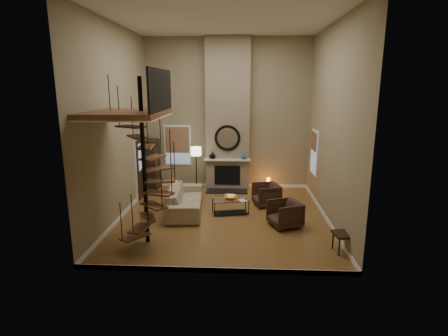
{
  "coord_description": "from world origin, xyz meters",
  "views": [
    {
      "loc": [
        0.52,
        -9.97,
        3.82
      ],
      "look_at": [
        0.0,
        0.4,
        1.4
      ],
      "focal_mm": 28.59,
      "sensor_mm": 36.0,
      "label": 1
    }
  ],
  "objects_px": {
    "hutch": "(153,164)",
    "armchair_far": "(287,214)",
    "accent_lamp": "(268,184)",
    "floor_lamp": "(196,155)",
    "sofa": "(185,199)",
    "armchair_near": "(269,195)",
    "coffee_table": "(230,205)",
    "side_chair": "(348,231)"
  },
  "relations": [
    {
      "from": "armchair_far",
      "to": "floor_lamp",
      "type": "height_order",
      "value": "floor_lamp"
    },
    {
      "from": "armchair_near",
      "to": "armchair_far",
      "type": "height_order",
      "value": "armchair_far"
    },
    {
      "from": "floor_lamp",
      "to": "armchair_far",
      "type": "bearing_deg",
      "value": -45.1
    },
    {
      "from": "armchair_near",
      "to": "floor_lamp",
      "type": "distance_m",
      "value": 2.95
    },
    {
      "from": "armchair_near",
      "to": "armchair_far",
      "type": "distance_m",
      "value": 1.78
    },
    {
      "from": "armchair_far",
      "to": "floor_lamp",
      "type": "distance_m",
      "value": 4.22
    },
    {
      "from": "armchair_near",
      "to": "side_chair",
      "type": "xyz_separation_m",
      "value": [
        1.6,
        -3.25,
        0.17
      ]
    },
    {
      "from": "accent_lamp",
      "to": "side_chair",
      "type": "bearing_deg",
      "value": -73.1
    },
    {
      "from": "armchair_far",
      "to": "armchair_near",
      "type": "bearing_deg",
      "value": 170.87
    },
    {
      "from": "armchair_far",
      "to": "accent_lamp",
      "type": "distance_m",
      "value": 3.43
    },
    {
      "from": "hutch",
      "to": "coffee_table",
      "type": "relative_size",
      "value": 1.55
    },
    {
      "from": "coffee_table",
      "to": "armchair_near",
      "type": "bearing_deg",
      "value": 34.89
    },
    {
      "from": "sofa",
      "to": "accent_lamp",
      "type": "bearing_deg",
      "value": -53.9
    },
    {
      "from": "coffee_table",
      "to": "hutch",
      "type": "bearing_deg",
      "value": 139.91
    },
    {
      "from": "armchair_near",
      "to": "floor_lamp",
      "type": "xyz_separation_m",
      "value": [
        -2.49,
        1.16,
        1.06
      ]
    },
    {
      "from": "sofa",
      "to": "armchair_near",
      "type": "distance_m",
      "value": 2.72
    },
    {
      "from": "sofa",
      "to": "coffee_table",
      "type": "distance_m",
      "value": 1.43
    },
    {
      "from": "armchair_far",
      "to": "coffee_table",
      "type": "xyz_separation_m",
      "value": [
        -1.6,
        0.89,
        -0.07
      ]
    },
    {
      "from": "accent_lamp",
      "to": "sofa",
      "type": "bearing_deg",
      "value": -138.92
    },
    {
      "from": "accent_lamp",
      "to": "floor_lamp",
      "type": "bearing_deg",
      "value": -168.76
    },
    {
      "from": "side_chair",
      "to": "coffee_table",
      "type": "bearing_deg",
      "value": 139.46
    },
    {
      "from": "coffee_table",
      "to": "accent_lamp",
      "type": "height_order",
      "value": "accent_lamp"
    },
    {
      "from": "sofa",
      "to": "floor_lamp",
      "type": "xyz_separation_m",
      "value": [
        0.13,
        1.87,
        1.02
      ]
    },
    {
      "from": "coffee_table",
      "to": "accent_lamp",
      "type": "bearing_deg",
      "value": 62.39
    },
    {
      "from": "armchair_far",
      "to": "coffee_table",
      "type": "height_order",
      "value": "armchair_far"
    },
    {
      "from": "hutch",
      "to": "armchair_far",
      "type": "height_order",
      "value": "hutch"
    },
    {
      "from": "hutch",
      "to": "accent_lamp",
      "type": "distance_m",
      "value": 4.35
    },
    {
      "from": "armchair_far",
      "to": "accent_lamp",
      "type": "height_order",
      "value": "armchair_far"
    },
    {
      "from": "hutch",
      "to": "armchair_far",
      "type": "xyz_separation_m",
      "value": [
        4.57,
        -3.4,
        -0.6
      ]
    },
    {
      "from": "armchair_far",
      "to": "sofa",
      "type": "bearing_deg",
      "value": -130.67
    },
    {
      "from": "hutch",
      "to": "armchair_far",
      "type": "distance_m",
      "value": 5.73
    },
    {
      "from": "hutch",
      "to": "armchair_far",
      "type": "bearing_deg",
      "value": -36.6
    },
    {
      "from": "sofa",
      "to": "side_chair",
      "type": "xyz_separation_m",
      "value": [
        4.23,
        -2.54,
        0.13
      ]
    },
    {
      "from": "floor_lamp",
      "to": "coffee_table",
      "type": "bearing_deg",
      "value": -57.31
    },
    {
      "from": "sofa",
      "to": "armchair_near",
      "type": "xyz_separation_m",
      "value": [
        2.63,
        0.71,
        -0.04
      ]
    },
    {
      "from": "accent_lamp",
      "to": "hutch",
      "type": "bearing_deg",
      "value": -179.79
    },
    {
      "from": "hutch",
      "to": "side_chair",
      "type": "relative_size",
      "value": 1.84
    },
    {
      "from": "hutch",
      "to": "side_chair",
      "type": "distance_m",
      "value": 7.6
    },
    {
      "from": "hutch",
      "to": "floor_lamp",
      "type": "bearing_deg",
      "value": -16.53
    },
    {
      "from": "armchair_near",
      "to": "side_chair",
      "type": "bearing_deg",
      "value": 11.33
    },
    {
      "from": "armchair_near",
      "to": "floor_lamp",
      "type": "bearing_deg",
      "value": -129.88
    },
    {
      "from": "hutch",
      "to": "accent_lamp",
      "type": "bearing_deg",
      "value": 0.21
    }
  ]
}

